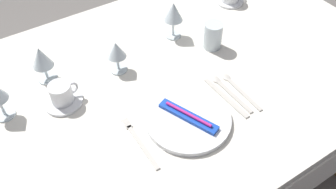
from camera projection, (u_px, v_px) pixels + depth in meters
ground_plane at (164, 182)px, 1.86m from camera, size 6.00×6.00×0.00m
dining_table at (163, 94)px, 1.38m from camera, size 1.80×1.11×0.74m
dinner_plate at (188, 119)px, 1.17m from camera, size 0.28×0.28×0.02m
toothbrush_package at (188, 116)px, 1.16m from camera, size 0.11×0.21×0.02m
fork_outer at (139, 141)px, 1.12m from camera, size 0.02×0.22×0.00m
dinner_knife at (227, 98)px, 1.25m from camera, size 0.02×0.22×0.00m
spoon_soup at (226, 89)px, 1.28m from camera, size 0.03×0.21×0.01m
spoon_dessert at (236, 87)px, 1.28m from camera, size 0.03×0.21×0.01m
saucer_left at (229, 1)px, 1.66m from camera, size 0.13×0.13×0.01m
saucer_right at (63, 101)px, 1.23m from camera, size 0.13×0.13×0.01m
coffee_cup_right at (61, 93)px, 1.21m from camera, size 0.10×0.08×0.07m
wine_glass_centre at (173, 13)px, 1.41m from camera, size 0.07×0.07×0.16m
wine_glass_left at (41, 59)px, 1.25m from camera, size 0.07×0.07×0.14m
wine_glass_far at (116, 51)px, 1.29m from camera, size 0.07×0.07×0.13m
drink_tumbler at (213, 37)px, 1.41m from camera, size 0.07×0.07×0.11m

